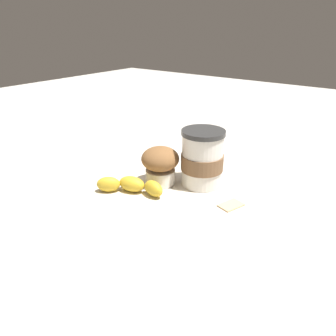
% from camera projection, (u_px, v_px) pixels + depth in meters
% --- Properties ---
extents(ground_plane, '(3.00, 3.00, 0.00)m').
position_uv_depth(ground_plane, '(168.00, 187.00, 0.75)').
color(ground_plane, beige).
extents(paper_napkin, '(0.26, 0.26, 0.00)m').
position_uv_depth(paper_napkin, '(168.00, 187.00, 0.75)').
color(paper_napkin, beige).
rests_on(paper_napkin, ground_plane).
extents(coffee_cup, '(0.10, 0.10, 0.13)m').
position_uv_depth(coffee_cup, '(202.00, 159.00, 0.74)').
color(coffee_cup, silver).
rests_on(coffee_cup, paper_napkin).
extents(muffin, '(0.09, 0.09, 0.09)m').
position_uv_depth(muffin, '(160.00, 164.00, 0.75)').
color(muffin, white).
rests_on(muffin, paper_napkin).
extents(banana, '(0.09, 0.15, 0.03)m').
position_uv_depth(banana, '(131.00, 185.00, 0.72)').
color(banana, gold).
rests_on(banana, paper_napkin).
extents(sugar_packet, '(0.06, 0.05, 0.01)m').
position_uv_depth(sugar_packet, '(231.00, 204.00, 0.67)').
color(sugar_packet, '#E0B27F').
rests_on(sugar_packet, ground_plane).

